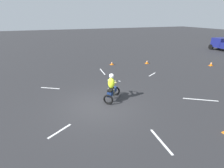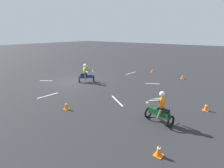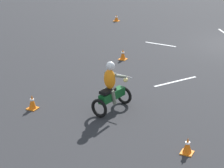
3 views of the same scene
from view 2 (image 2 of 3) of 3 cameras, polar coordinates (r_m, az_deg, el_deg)
The scene contains 14 objects.
ground_plane at distance 16.52m, azimuth -11.92°, elevation 0.90°, with size 120.00×120.00×0.00m, color #28282B.
motorcycle_rider_foreground at distance 15.93m, azimuth -8.55°, elevation 3.19°, with size 1.45×1.37×1.66m.
motorcycle_rider_background at distance 8.92m, azimuth 15.44°, elevation -7.93°, with size 0.90×1.56×1.66m.
traffic_cone_near_right at distance 6.95m, azimuth 15.03°, elevation -20.18°, with size 0.32×0.32×0.48m.
traffic_cone_mid_center at distance 20.34m, azimuth 12.97°, elevation 4.18°, with size 0.32×0.32×0.33m.
traffic_cone_mid_left at distance 10.60m, azimuth -14.69°, elevation -6.84°, with size 0.32×0.32×0.47m.
traffic_cone_far_center at distance 18.28m, azimuth 21.96°, elevation 2.11°, with size 0.32×0.32×0.37m.
traffic_cone_far_left at distance 11.43m, azimuth 28.35°, elevation -6.66°, with size 0.32×0.32×0.45m.
lane_stripe_e at distance 13.32m, azimuth -20.17°, elevation -3.53°, with size 0.10×1.60×0.01m, color silver.
lane_stripe_ne at distance 11.57m, azimuth 1.65°, elevation -5.48°, with size 0.10×1.98×0.01m, color silver.
lane_stripe_nw at distance 15.80m, azimuth 13.12°, elevation 0.13°, with size 0.10×1.25×0.01m, color silver.
lane_stripe_w at distance 19.52m, azimuth 6.12°, elevation 3.54°, with size 0.10×1.86×0.01m, color silver.
lane_stripe_sw at distance 20.63m, azimuth -8.36°, elevation 4.16°, with size 0.10×1.38×0.01m, color silver.
lane_stripe_se at distance 17.45m, azimuth -20.68°, elevation 1.02°, with size 0.10×1.23×0.01m, color silver.
Camera 2 is at (10.12, 12.33, 4.31)m, focal length 28.00 mm.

